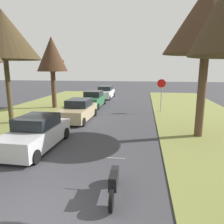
{
  "coord_description": "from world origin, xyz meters",
  "views": [
    {
      "loc": [
        2.69,
        -4.5,
        3.86
      ],
      "look_at": [
        1.16,
        5.52,
        1.76
      ],
      "focal_mm": 33.93,
      "sensor_mm": 36.0,
      "label": 1
    }
  ],
  "objects_px": {
    "parked_sedan_tan": "(79,111)",
    "parked_sedan_green": "(93,99)",
    "street_tree_left_far": "(52,55)",
    "parked_motorcycle": "(114,181)",
    "street_tree_right_mid_a": "(208,19)",
    "street_tree_left_mid_b": "(3,35)",
    "parked_sedan_silver": "(36,134)",
    "parked_sedan_white": "(105,93)",
    "stop_sign_far": "(161,88)"
  },
  "relations": [
    {
      "from": "parked_sedan_tan",
      "to": "parked_sedan_green",
      "type": "bearing_deg",
      "value": 92.79
    },
    {
      "from": "street_tree_left_far",
      "to": "parked_sedan_green",
      "type": "bearing_deg",
      "value": 21.59
    },
    {
      "from": "parked_sedan_tan",
      "to": "parked_motorcycle",
      "type": "relative_size",
      "value": 2.16
    },
    {
      "from": "street_tree_left_far",
      "to": "parked_sedan_green",
      "type": "height_order",
      "value": "street_tree_left_far"
    },
    {
      "from": "street_tree_right_mid_a",
      "to": "street_tree_left_mid_b",
      "type": "relative_size",
      "value": 1.08
    },
    {
      "from": "parked_sedan_silver",
      "to": "parked_sedan_tan",
      "type": "height_order",
      "value": "same"
    },
    {
      "from": "parked_motorcycle",
      "to": "parked_sedan_silver",
      "type": "bearing_deg",
      "value": 141.68
    },
    {
      "from": "parked_sedan_green",
      "to": "parked_motorcycle",
      "type": "relative_size",
      "value": 2.16
    },
    {
      "from": "street_tree_right_mid_a",
      "to": "parked_sedan_green",
      "type": "bearing_deg",
      "value": 133.58
    },
    {
      "from": "street_tree_left_far",
      "to": "parked_sedan_white",
      "type": "height_order",
      "value": "street_tree_left_far"
    },
    {
      "from": "parked_sedan_green",
      "to": "parked_sedan_silver",
      "type": "bearing_deg",
      "value": -90.11
    },
    {
      "from": "street_tree_left_mid_b",
      "to": "street_tree_left_far",
      "type": "xyz_separation_m",
      "value": [
        0.53,
        6.19,
        -0.91
      ]
    },
    {
      "from": "stop_sign_far",
      "to": "parked_sedan_white",
      "type": "distance_m",
      "value": 10.55
    },
    {
      "from": "street_tree_left_mid_b",
      "to": "parked_sedan_tan",
      "type": "distance_m",
      "value": 7.1
    },
    {
      "from": "parked_sedan_tan",
      "to": "parked_sedan_silver",
      "type": "bearing_deg",
      "value": -93.02
    },
    {
      "from": "street_tree_right_mid_a",
      "to": "parked_sedan_white",
      "type": "xyz_separation_m",
      "value": [
        -8.19,
        14.88,
        -5.63
      ]
    },
    {
      "from": "street_tree_left_mid_b",
      "to": "parked_motorcycle",
      "type": "relative_size",
      "value": 3.69
    },
    {
      "from": "parked_motorcycle",
      "to": "parked_sedan_tan",
      "type": "bearing_deg",
      "value": 113.46
    },
    {
      "from": "parked_sedan_silver",
      "to": "street_tree_left_far",
      "type": "bearing_deg",
      "value": 109.11
    },
    {
      "from": "parked_sedan_white",
      "to": "parked_sedan_green",
      "type": "bearing_deg",
      "value": -91.02
    },
    {
      "from": "street_tree_left_far",
      "to": "parked_sedan_green",
      "type": "xyz_separation_m",
      "value": [
        3.6,
        1.43,
        -4.37
      ]
    },
    {
      "from": "street_tree_left_far",
      "to": "stop_sign_far",
      "type": "bearing_deg",
      "value": -3.27
    },
    {
      "from": "street_tree_left_mid_b",
      "to": "street_tree_right_mid_a",
      "type": "bearing_deg",
      "value": -5.08
    },
    {
      "from": "street_tree_left_mid_b",
      "to": "parked_sedan_green",
      "type": "relative_size",
      "value": 1.71
    },
    {
      "from": "street_tree_right_mid_a",
      "to": "parked_sedan_tan",
      "type": "relative_size",
      "value": 1.84
    },
    {
      "from": "street_tree_left_mid_b",
      "to": "stop_sign_far",
      "type": "bearing_deg",
      "value": 27.49
    },
    {
      "from": "street_tree_left_far",
      "to": "street_tree_left_mid_b",
      "type": "bearing_deg",
      "value": -94.92
    },
    {
      "from": "street_tree_left_far",
      "to": "parked_motorcycle",
      "type": "relative_size",
      "value": 3.28
    },
    {
      "from": "stop_sign_far",
      "to": "parked_sedan_silver",
      "type": "bearing_deg",
      "value": -124.35
    },
    {
      "from": "street_tree_right_mid_a",
      "to": "parked_sedan_white",
      "type": "relative_size",
      "value": 1.84
    },
    {
      "from": "street_tree_left_far",
      "to": "parked_sedan_tan",
      "type": "bearing_deg",
      "value": -48.88
    },
    {
      "from": "street_tree_left_mid_b",
      "to": "parked_sedan_silver",
      "type": "height_order",
      "value": "street_tree_left_mid_b"
    },
    {
      "from": "stop_sign_far",
      "to": "parked_sedan_tan",
      "type": "relative_size",
      "value": 0.66
    },
    {
      "from": "street_tree_left_far",
      "to": "parked_sedan_silver",
      "type": "distance_m",
      "value": 11.77
    },
    {
      "from": "street_tree_left_mid_b",
      "to": "street_tree_left_far",
      "type": "bearing_deg",
      "value": 85.08
    },
    {
      "from": "parked_sedan_tan",
      "to": "parked_sedan_green",
      "type": "distance_m",
      "value": 5.89
    },
    {
      "from": "street_tree_right_mid_a",
      "to": "parked_sedan_green",
      "type": "xyz_separation_m",
      "value": [
        -8.3,
        8.72,
        -5.63
      ]
    },
    {
      "from": "street_tree_left_mid_b",
      "to": "parked_sedan_silver",
      "type": "relative_size",
      "value": 1.71
    },
    {
      "from": "parked_motorcycle",
      "to": "street_tree_left_mid_b",
      "type": "bearing_deg",
      "value": 138.16
    },
    {
      "from": "parked_sedan_white",
      "to": "stop_sign_far",
      "type": "bearing_deg",
      "value": -51.36
    },
    {
      "from": "parked_sedan_tan",
      "to": "parked_sedan_white",
      "type": "height_order",
      "value": "same"
    },
    {
      "from": "street_tree_left_far",
      "to": "parked_sedan_silver",
      "type": "xyz_separation_m",
      "value": [
        3.58,
        -10.33,
        -4.37
      ]
    },
    {
      "from": "street_tree_right_mid_a",
      "to": "street_tree_left_mid_b",
      "type": "bearing_deg",
      "value": 174.92
    },
    {
      "from": "street_tree_left_mid_b",
      "to": "parked_sedan_white",
      "type": "distance_m",
      "value": 15.35
    },
    {
      "from": "street_tree_left_mid_b",
      "to": "parked_sedan_tan",
      "type": "bearing_deg",
      "value": 21.44
    },
    {
      "from": "parked_sedan_tan",
      "to": "street_tree_left_mid_b",
      "type": "bearing_deg",
      "value": -158.56
    },
    {
      "from": "street_tree_right_mid_a",
      "to": "street_tree_left_far",
      "type": "relative_size",
      "value": 1.21
    },
    {
      "from": "parked_sedan_green",
      "to": "street_tree_left_mid_b",
      "type": "bearing_deg",
      "value": -118.5
    },
    {
      "from": "street_tree_left_mid_b",
      "to": "parked_sedan_white",
      "type": "relative_size",
      "value": 1.71
    },
    {
      "from": "parked_sedan_tan",
      "to": "parked_sedan_green",
      "type": "height_order",
      "value": "same"
    }
  ]
}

